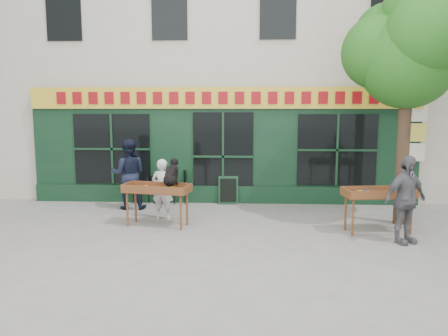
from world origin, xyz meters
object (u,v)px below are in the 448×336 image
Objects in this scene: bistro_table at (160,184)px; man_left at (129,174)px; man_right at (405,200)px; dog at (171,172)px; book_cart_center at (157,191)px; woman at (162,189)px; book_cart_right at (379,196)px.

bistro_table is 1.08m from man_left.
man_right is 6.64m from bistro_table.
man_left is at bearing 140.81° from dog.
book_cart_center is 0.83× the size of man_left.
book_cart_center is 2.09× the size of bistro_table.
man_right is at bearing 173.28° from woman.
book_cart_right is at bearing 83.96° from man_right.
dog is at bearing 123.82° from man_left.
woman is 5.51m from man_right.
woman is 0.95× the size of book_cart_right.
bistro_table is (-5.68, 3.43, -0.35)m from man_right.
man_left reaches higher than book_cart_center.
man_left reaches higher than woman.
woman is 1.83m from bistro_table.
man_left reaches higher than dog.
bistro_table is (-0.77, 2.47, -0.75)m from dog.
woman is at bearing 127.35° from dog.
book_cart_center and book_cart_right have the same top height.
dog is 0.95m from woman.
man_left is at bearing -32.39° from woman.
woman is at bearing 134.65° from man_right.
man_right is at bearing -0.26° from dog.
woman reaches higher than bistro_table.
book_cart_center is 5.35m from man_right.
dog is 0.33× the size of man_right.
book_cart_right is (4.60, -0.21, -0.47)m from dog.
dog is 0.79× the size of bistro_table.
book_cart_center is 2.65× the size of dog.
dog is 2.70m from bistro_table.
woman is (-0.35, 0.70, -0.54)m from dog.
book_cart_right is at bearing 8.21° from dog.
man_left is at bearing 134.17° from book_cart_center.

